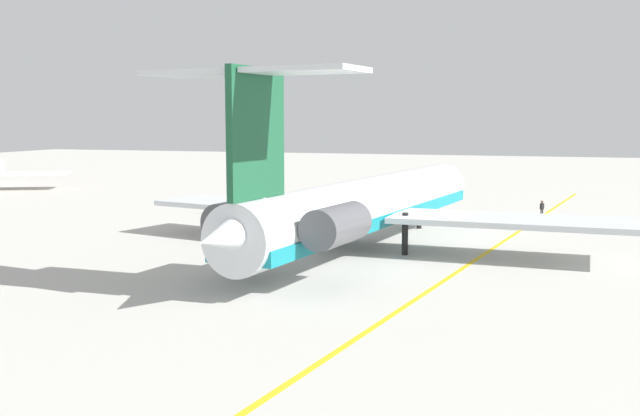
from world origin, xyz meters
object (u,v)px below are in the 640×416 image
(ground_crew_near_nose, at_px, (320,199))
(safety_cone_tail, at_px, (602,223))
(main_jetliner, at_px, (364,205))
(ground_crew_near_tail, at_px, (215,204))
(ground_crew_portside, at_px, (542,207))

(ground_crew_near_nose, xyz_separation_m, safety_cone_tail, (-4.26, -28.76, -0.81))
(main_jetliner, relative_size, ground_crew_near_nose, 25.36)
(ground_crew_near_nose, bearing_deg, main_jetliner, 177.18)
(main_jetliner, distance_m, safety_cone_tail, 26.48)
(ground_crew_near_tail, bearing_deg, safety_cone_tail, -98.91)
(main_jetliner, height_order, ground_crew_near_nose, main_jetliner)
(ground_crew_portside, bearing_deg, main_jetliner, 126.71)
(ground_crew_portside, xyz_separation_m, safety_cone_tail, (-3.61, -5.42, -0.88))
(main_jetliner, height_order, ground_crew_portside, main_jetliner)
(ground_crew_portside, distance_m, safety_cone_tail, 6.57)
(ground_crew_portside, bearing_deg, ground_crew_near_tail, 76.14)
(ground_crew_near_nose, height_order, ground_crew_portside, ground_crew_portside)
(main_jetliner, xyz_separation_m, safety_cone_tail, (19.45, -17.69, -3.19))
(ground_crew_near_nose, height_order, safety_cone_tail, ground_crew_near_nose)
(main_jetliner, xyz_separation_m, ground_crew_near_nose, (23.71, 11.07, -2.37))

